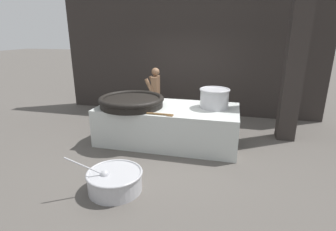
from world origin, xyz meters
The scene contains 9 objects.
ground_plane centered at (0.00, 0.00, 0.00)m, with size 60.00×60.00×0.00m, color #56514C.
back_wall centered at (0.00, 2.47, 1.80)m, with size 7.81×0.24×3.61m, color #2D2826.
support_pillar centered at (2.67, 0.88, 1.80)m, with size 0.39×0.39×3.61m, color #2D2826.
hearth_platform centered at (0.00, 0.00, 0.42)m, with size 3.11×1.47×0.84m.
giant_wok_near centered at (-0.80, -0.18, 0.96)m, with size 1.45×1.45×0.23m.
stock_pot centered at (1.00, 0.16, 1.06)m, with size 0.66×0.66×0.43m.
stirring_paddle centered at (-0.29, -0.64, 0.85)m, with size 1.23×0.10×0.04m.
cook centered at (-0.64, 1.17, 0.83)m, with size 0.38×0.57×1.54m.
prep_bowl_vegetables centered at (-0.34, -2.14, 0.18)m, with size 1.05×0.89×0.70m.
Camera 1 is at (1.36, -5.48, 2.42)m, focal length 28.00 mm.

